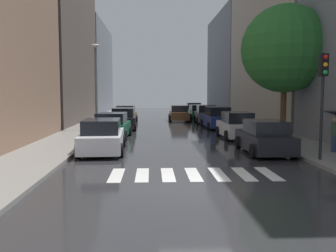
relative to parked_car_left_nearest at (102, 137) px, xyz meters
name	(u,v)px	position (x,y,z in m)	size (l,w,h in m)	color
ground_plane	(167,123)	(3.86, 17.14, -0.78)	(28.00, 72.00, 0.04)	#2B2B2E
sidewalk_left	(99,122)	(-2.64, 17.14, -0.69)	(3.00, 72.00, 0.15)	gray
sidewalk_right	(234,122)	(10.36, 17.14, -0.69)	(3.00, 72.00, 0.15)	gray
crosswalk_stripes	(193,174)	(3.86, -5.07, -0.75)	(5.85, 2.20, 0.01)	silver
building_left_mid	(51,50)	(-7.14, 17.85, 6.24)	(6.00, 16.56, 14.00)	#564C47
building_left_far	(85,70)	(-7.14, 35.59, 5.48)	(6.00, 17.52, 12.48)	slate
building_right_mid	(286,33)	(14.86, 16.05, 7.61)	(6.00, 19.05, 16.74)	#9E9384
building_right_far	(237,64)	(14.86, 34.85, 6.31)	(6.00, 17.80, 14.13)	slate
parked_car_left_nearest	(102,137)	(0.00, 0.00, 0.00)	(2.29, 4.87, 1.62)	silver
parked_car_left_second	(112,126)	(-0.11, 5.41, 0.01)	(2.30, 4.35, 1.64)	#0C4C2D
parked_car_left_third	(123,119)	(0.14, 11.14, 0.04)	(2.23, 4.42, 1.71)	black
parked_car_left_fourth	(126,115)	(-0.05, 17.42, 0.02)	(2.10, 4.50, 1.67)	brown
parked_car_right_nearest	(264,138)	(7.77, -0.66, -0.01)	(2.06, 4.39, 1.59)	black
parked_car_right_second	(237,126)	(7.81, 5.15, 0.02)	(2.07, 4.13, 1.67)	silver
parked_car_right_third	(217,118)	(7.73, 11.71, 0.06)	(2.22, 4.68, 1.76)	navy
parked_car_right_fourth	(206,115)	(7.62, 17.05, 0.05)	(2.15, 4.42, 1.74)	#474C51
parked_car_right_fifth	(197,112)	(7.57, 23.10, -0.03)	(2.15, 4.33, 1.56)	#0C4C2D
parked_car_right_sixth	(193,109)	(7.79, 28.79, 0.01)	(2.13, 4.56, 1.64)	brown
car_midroad	(179,114)	(5.23, 19.53, 0.00)	(2.12, 4.35, 1.63)	brown
pedestrian_by_kerb	(335,121)	(10.84, -1.36, 0.83)	(1.13, 1.13, 1.90)	navy
street_tree_right	(285,49)	(10.63, 4.70, 4.82)	(5.40, 5.40, 8.14)	#513823
traffic_light_right_corner	(323,83)	(9.31, -3.21, 2.53)	(0.30, 0.42, 4.30)	black
lamp_post_left	(96,80)	(-1.69, 9.46, 3.06)	(0.60, 0.28, 6.30)	#595B60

